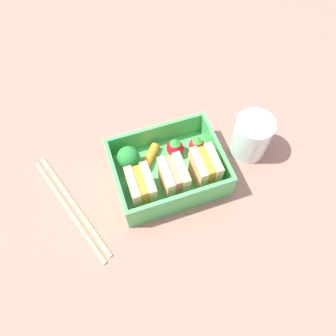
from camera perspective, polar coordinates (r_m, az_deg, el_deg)
The scene contains 12 objects.
ground_plane at distance 56.61cm, azimuth 0.00°, elevation -1.79°, with size 120.00×120.00×2.00cm, color #8E6156.
bento_tray at distance 55.18cm, azimuth 0.00°, elevation -1.04°, with size 17.49×13.56×1.20cm, color #46B659.
bento_rim at distance 52.67cm, azimuth 0.00°, elevation 0.39°, with size 17.49×13.56×4.50cm.
sandwich_left at distance 51.99cm, azimuth 6.41°, elevation -0.02°, with size 3.67×5.29×5.91cm.
sandwich_center_left at distance 50.89cm, azimuth 0.96°, elevation -1.69°, with size 3.67×5.29×5.91cm.
sandwich_center at distance 50.30cm, azimuth -4.68°, elevation -3.41°, with size 3.67×5.29×5.91cm.
strawberry_far_left at distance 55.77cm, azimuth 5.04°, elevation 4.00°, with size 2.79×2.79×3.39cm.
strawberry_left at distance 55.17cm, azimuth 1.23°, elevation 3.51°, with size 2.95×2.95×3.55cm.
carrot_stick_far_left at distance 55.28cm, azimuth -3.21°, elevation 1.90°, with size 1.52×1.52×5.04cm, color orange.
broccoli_floret at distance 53.04cm, azimuth -6.90°, elevation 1.77°, with size 3.73×3.73×4.87cm.
chopstick_pair at distance 55.18cm, azimuth -16.47°, elevation -6.58°, with size 8.83×21.01×0.70cm.
drinking_glass at distance 56.86cm, azimuth 14.29°, elevation 5.31°, with size 6.29×6.29×7.72cm, color white.
Camera 1 is at (8.23, 24.09, 49.56)cm, focal length 35.00 mm.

